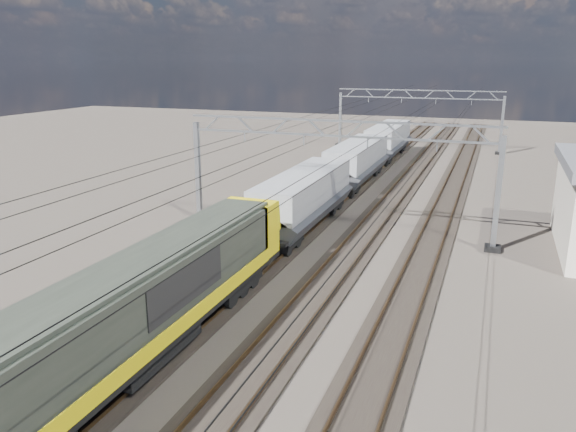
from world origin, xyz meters
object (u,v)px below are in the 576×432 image
(hopper_wagon_lead, at_px, (304,196))
(hopper_wagon_third, at_px, (388,138))
(catenary_gantry_mid, at_px, (334,173))
(hopper_wagon_mid, at_px, (357,160))
(locomotive, at_px, (140,305))
(catenary_gantry_far, at_px, (418,117))

(hopper_wagon_lead, relative_size, hopper_wagon_third, 1.00)
(catenary_gantry_mid, bearing_deg, hopper_wagon_mid, 97.93)
(locomotive, height_order, hopper_wagon_lead, locomotive)
(catenary_gantry_mid, bearing_deg, hopper_wagon_lead, 175.56)
(catenary_gantry_mid, xyz_separation_m, catenary_gantry_far, (0.00, 36.00, 0.00))
(catenary_gantry_far, height_order, hopper_wagon_third, catenary_gantry_far)
(catenary_gantry_mid, relative_size, hopper_wagon_mid, 1.53)
(catenary_gantry_far, bearing_deg, locomotive, -92.14)
(catenary_gantry_mid, height_order, catenary_gantry_far, same)
(catenary_gantry_mid, xyz_separation_m, locomotive, (-2.00, -17.54, -1.58))
(catenary_gantry_far, height_order, hopper_wagon_lead, catenary_gantry_far)
(hopper_wagon_lead, bearing_deg, catenary_gantry_mid, -4.44)
(catenary_gantry_far, bearing_deg, hopper_wagon_third, -105.04)
(hopper_wagon_third, bearing_deg, hopper_wagon_mid, -90.00)
(catenary_gantry_mid, distance_m, hopper_wagon_lead, 2.61)
(hopper_wagon_lead, bearing_deg, locomotive, -90.00)
(locomotive, bearing_deg, hopper_wagon_lead, 90.00)
(locomotive, relative_size, hopper_wagon_lead, 1.62)
(catenary_gantry_mid, xyz_separation_m, hopper_wagon_lead, (-2.00, 0.16, -1.67))
(catenary_gantry_mid, distance_m, hopper_wagon_third, 28.67)
(hopper_wagon_lead, height_order, hopper_wagon_mid, same)
(catenary_gantry_far, height_order, hopper_wagon_mid, catenary_gantry_far)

